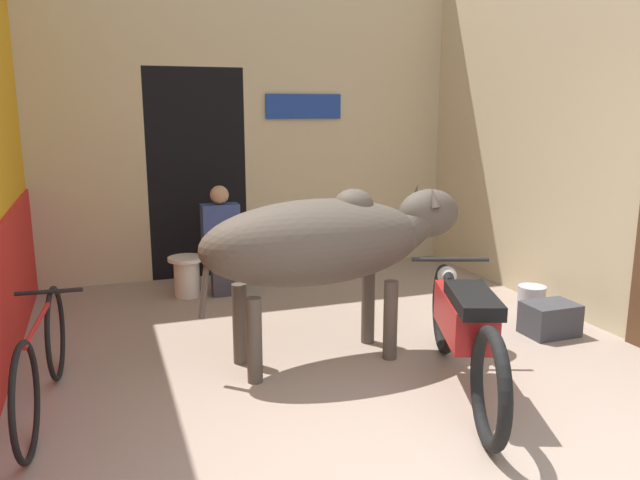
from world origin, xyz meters
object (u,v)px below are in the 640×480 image
bicycle (42,361)px  bucket (531,299)px  shopkeeper_seated (222,237)px  crate (550,319)px  motorcycle_near (464,326)px  plastic_stool (187,275)px  cow (328,241)px

bicycle → bucket: bicycle is taller
bicycle → shopkeeper_seated: (1.59, 2.27, 0.24)m
bicycle → crate: 4.00m
motorcycle_near → bicycle: size_ratio=1.15×
bicycle → crate: bicycle is taller
motorcycle_near → plastic_stool: 3.23m
bucket → bicycle: bearing=-171.8°
cow → motorcycle_near: cow is taller
plastic_stool → crate: size_ratio=0.95×
shopkeeper_seated → plastic_stool: (-0.38, -0.03, -0.37)m
shopkeeper_seated → crate: shopkeeper_seated is taller
motorcycle_near → shopkeeper_seated: (-1.10, 2.89, 0.12)m
bicycle → plastic_stool: bicycle is taller
crate → motorcycle_near: bearing=-152.2°
bicycle → crate: size_ratio=4.02×
motorcycle_near → crate: (1.31, 0.69, -0.33)m
cow → shopkeeper_seated: (-0.43, 2.05, -0.34)m
crate → bucket: size_ratio=1.69×
motorcycle_near → bicycle: bearing=166.8°
cow → bucket: bearing=10.1°
bicycle → plastic_stool: 2.54m
plastic_stool → bucket: size_ratio=1.61×
cow → bicycle: cow is taller
cow → bicycle: (-2.01, -0.21, -0.59)m
bucket → cow: bearing=-169.9°
cow → plastic_stool: (-0.81, 2.02, -0.71)m
motorcycle_near → crate: 1.52m
cow → bicycle: bearing=-173.9°
plastic_stool → bicycle: bearing=-118.4°
bicycle → crate: (3.99, 0.06, -0.21)m
cow → plastic_stool: size_ratio=5.13×
bicycle → bucket: bearing=8.2°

